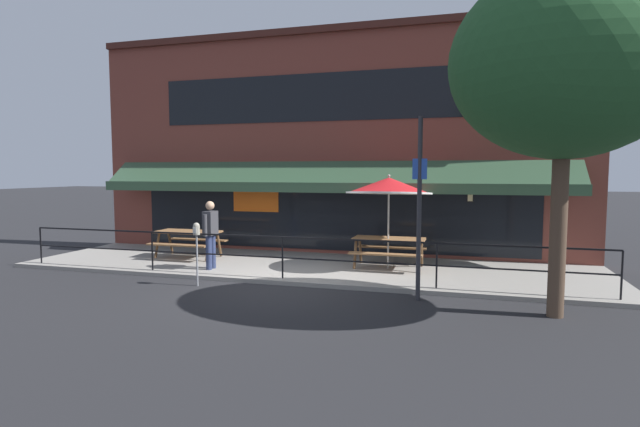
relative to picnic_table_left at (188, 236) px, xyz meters
name	(u,v)px	position (x,y,z in m)	size (l,w,h in m)	color
ground_plane	(278,285)	(3.54, -2.13, -0.71)	(120.00, 120.00, 0.00)	#232326
patio_deck	(305,267)	(3.54, -0.13, -0.66)	(15.00, 4.00, 0.10)	gray
restaurant_building	(328,144)	(3.54, 2.09, 2.66)	(15.00, 1.60, 6.77)	brown
patio_railing	(282,248)	(3.54, -1.83, 0.09)	(13.84, 0.04, 0.97)	black
picnic_table_left	(188,236)	(0.00, 0.00, 0.00)	(1.80, 1.42, 0.76)	brown
picnic_table_centre	(389,244)	(5.70, 0.08, 0.00)	(1.80, 1.42, 0.76)	brown
patio_umbrella_centre	(389,186)	(5.70, -0.03, 1.47)	(2.14, 2.14, 2.38)	#B7B2A8
pedestrian_walking	(210,231)	(1.42, -1.30, 0.35)	(0.24, 0.62, 1.71)	navy
parking_meter_near	(197,235)	(1.83, -2.69, 0.44)	(0.15, 0.16, 1.42)	gray
street_sign_pole	(419,207)	(6.67, -2.58, 1.15)	(0.28, 0.09, 3.61)	#2D2D33
street_tree_curbside	(574,48)	(9.20, -3.10, 3.89)	(3.85, 3.46, 6.60)	brown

